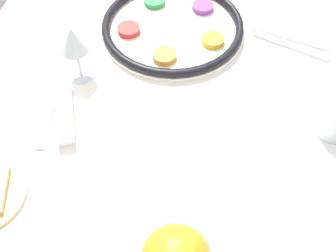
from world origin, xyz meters
The scene contains 8 objects.
ground_plane centered at (0.00, 0.00, 0.00)m, with size 8.00×8.00×0.00m, color #564C47.
dining_table centered at (0.00, 0.00, 0.38)m, with size 1.59×0.98×0.77m.
seder_plate centered at (-0.29, -0.02, 0.78)m, with size 0.35×0.35×0.03m.
wine_glass centered at (-0.11, -0.21, 0.86)m, with size 0.07×0.07×0.13m.
napkin_roll centered at (0.02, -0.20, 0.79)m, with size 0.15×0.09×0.04m.
fork_left centered at (-0.32, 0.27, 0.77)m, with size 0.07×0.19×0.01m.
fork_right centered at (-0.29, 0.27, 0.77)m, with size 0.08×0.19×0.01m.
spoon centered at (0.02, -0.24, 0.77)m, with size 0.17×0.05×0.01m.
Camera 1 is at (0.48, 0.11, 1.42)m, focal length 42.00 mm.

